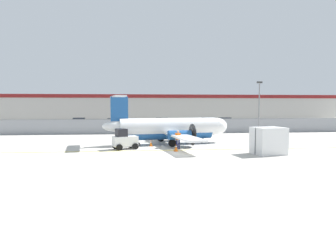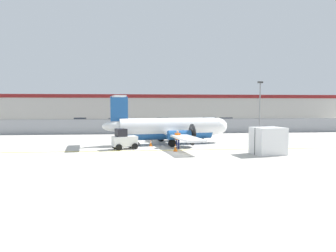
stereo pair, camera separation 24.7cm
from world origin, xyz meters
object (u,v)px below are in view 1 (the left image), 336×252
object	(u,v)px
parked_car_1	(94,124)
parked_car_2	(115,123)
baggage_tug	(125,140)
parked_car_4	(162,122)
apron_light_pole	(259,103)
traffic_cone_near_left	(151,143)
parked_car_0	(78,122)
parked_car_5	(190,124)
ground_crew_worker	(178,138)
commuter_airplane	(171,129)
cargo_container	(268,141)
parked_car_6	(208,121)
parked_car_7	(225,122)
traffic_cone_near_right	(176,148)
parked_car_3	(145,124)

from	to	relation	value
parked_car_1	parked_car_2	bearing A→B (deg)	46.12
parked_car_2	baggage_tug	bearing A→B (deg)	-81.04
parked_car_4	apron_light_pole	distance (m)	20.26
traffic_cone_near_left	parked_car_0	bearing A→B (deg)	113.42
parked_car_2	parked_car_5	distance (m)	13.90
baggage_tug	ground_crew_worker	distance (m)	4.89
parked_car_5	commuter_airplane	bearing A→B (deg)	66.11
cargo_container	parked_car_1	xyz separation A→B (m)	(-17.79, 27.46, -0.21)
commuter_airplane	parked_car_6	world-z (taller)	commuter_airplane
ground_crew_worker	parked_car_7	world-z (taller)	same
commuter_airplane	parked_car_2	bearing A→B (deg)	97.68
parked_car_7	parked_car_6	bearing A→B (deg)	163.12
parked_car_1	parked_car_4	bearing A→B (deg)	19.70
baggage_tug	cargo_container	xyz separation A→B (m)	(11.83, -4.03, 0.24)
parked_car_4	cargo_container	bearing A→B (deg)	-71.74
commuter_airplane	cargo_container	size ratio (longest dim) A/B	5.98
baggage_tug	parked_car_2	size ratio (longest dim) A/B	0.60
ground_crew_worker	parked_car_1	xyz separation A→B (m)	(-10.84, 23.69, -0.06)
parked_car_4	parked_car_1	bearing A→B (deg)	-149.56
commuter_airplane	parked_car_1	xyz separation A→B (m)	(-10.61, 20.18, -0.71)
parked_car_0	traffic_cone_near_right	bearing A→B (deg)	106.22
cargo_container	parked_car_5	size ratio (longest dim) A/B	0.61
traffic_cone_near_left	parked_car_7	world-z (taller)	parked_car_7
traffic_cone_near_left	parked_car_3	size ratio (longest dim) A/B	0.15
parked_car_1	parked_car_5	distance (m)	16.00
parked_car_4	traffic_cone_near_right	bearing A→B (deg)	-84.78
apron_light_pole	ground_crew_worker	bearing A→B (deg)	-135.86
cargo_container	parked_car_5	xyz separation A→B (m)	(-1.90, 25.55, -0.21)
traffic_cone_near_right	parked_car_3	xyz separation A→B (m)	(-2.04, 24.13, 0.58)
parked_car_6	parked_car_3	bearing A→B (deg)	26.41
ground_crew_worker	parked_car_5	xyz separation A→B (m)	(5.05, 21.78, -0.06)
parked_car_3	commuter_airplane	bearing A→B (deg)	90.32
cargo_container	parked_car_5	world-z (taller)	cargo_container
traffic_cone_near_left	apron_light_pole	bearing A→B (deg)	34.67
parked_car_6	ground_crew_worker	bearing A→B (deg)	67.12
parked_car_5	cargo_container	bearing A→B (deg)	86.48
baggage_tug	commuter_airplane	bearing A→B (deg)	13.57
cargo_container	parked_car_7	xyz separation A→B (m)	(6.28, 32.73, -0.21)
traffic_cone_near_left	apron_light_pole	size ratio (longest dim) A/B	0.09
parked_car_0	parked_car_7	bearing A→B (deg)	169.51
parked_car_4	ground_crew_worker	bearing A→B (deg)	-84.17
parked_car_1	parked_car_7	world-z (taller)	same
parked_car_2	parked_car_3	size ratio (longest dim) A/B	0.98
traffic_cone_near_right	parked_car_1	xyz separation A→B (m)	(-10.46, 25.17, 0.58)
commuter_airplane	ground_crew_worker	size ratio (longest dim) A/B	9.43
parked_car_0	parked_car_4	xyz separation A→B (m)	(15.65, -1.56, 0.00)
parked_car_2	parked_car_7	xyz separation A→B (m)	(20.95, 1.68, 0.00)
commuter_airplane	parked_car_0	bearing A→B (deg)	108.54
ground_crew_worker	parked_car_7	distance (m)	31.84
baggage_tug	traffic_cone_near_right	size ratio (longest dim) A/B	4.02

